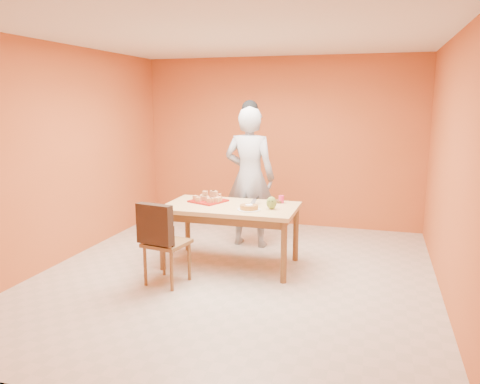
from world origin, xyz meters
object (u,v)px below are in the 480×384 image
(pastry_platter, at_px, (208,201))
(checker_tin, at_px, (279,201))
(sponge_cake, at_px, (249,207))
(dining_chair, at_px, (166,241))
(magenta_glass, at_px, (281,199))
(dining_table, at_px, (231,213))
(egg_ornament, at_px, (271,203))
(person, at_px, (250,177))
(red_dinner_plate, at_px, (213,200))

(pastry_platter, xyz_separation_m, checker_tin, (0.87, 0.19, 0.01))
(checker_tin, bearing_deg, sponge_cake, -117.20)
(dining_chair, height_order, magenta_glass, dining_chair)
(magenta_glass, height_order, checker_tin, magenta_glass)
(dining_table, xyz_separation_m, dining_chair, (-0.50, -0.77, -0.18))
(dining_table, bearing_deg, checker_tin, 30.13)
(dining_chair, relative_size, magenta_glass, 10.04)
(dining_table, relative_size, egg_ornament, 10.69)
(magenta_glass, relative_size, checker_tin, 0.87)
(dining_table, bearing_deg, dining_chair, -123.07)
(dining_chair, xyz_separation_m, checker_tin, (1.04, 1.08, 0.29))
(pastry_platter, distance_m, egg_ornament, 0.87)
(egg_ornament, bearing_deg, dining_chair, -130.16)
(dining_table, distance_m, pastry_platter, 0.37)
(dining_chair, xyz_separation_m, pastry_platter, (0.17, 0.89, 0.28))
(dining_table, bearing_deg, magenta_glass, 28.47)
(magenta_glass, bearing_deg, egg_ornament, -96.89)
(egg_ornament, bearing_deg, checker_tin, 102.86)
(person, relative_size, pastry_platter, 5.13)
(sponge_cake, bearing_deg, dining_table, 147.04)
(person, height_order, pastry_platter, person)
(egg_ornament, bearing_deg, red_dinner_plate, 176.10)
(dining_table, height_order, sponge_cake, sponge_cake)
(egg_ornament, bearing_deg, sponge_cake, -137.91)
(dining_chair, distance_m, person, 1.78)
(person, bearing_deg, dining_table, 92.90)
(red_dinner_plate, xyz_separation_m, checker_tin, (0.84, 0.09, 0.01))
(person, distance_m, checker_tin, 0.80)
(red_dinner_plate, distance_m, sponge_cake, 0.71)
(dining_table, height_order, pastry_platter, pastry_platter)
(dining_chair, relative_size, red_dinner_plate, 4.34)
(red_dinner_plate, distance_m, checker_tin, 0.84)
(dining_table, bearing_deg, sponge_cake, -32.96)
(dining_chair, xyz_separation_m, person, (0.50, 1.64, 0.48))
(red_dinner_plate, height_order, magenta_glass, magenta_glass)
(dining_table, height_order, red_dinner_plate, red_dinner_plate)
(checker_tin, bearing_deg, pastry_platter, -167.39)
(dining_chair, bearing_deg, pastry_platter, 88.92)
(person, bearing_deg, egg_ornament, 122.13)
(checker_tin, bearing_deg, person, 133.53)
(egg_ornament, bearing_deg, person, 134.10)
(red_dinner_plate, relative_size, sponge_cake, 1.03)
(pastry_platter, distance_m, sponge_cake, 0.68)
(dining_table, height_order, checker_tin, checker_tin)
(pastry_platter, relative_size, magenta_glass, 4.03)
(person, xyz_separation_m, egg_ornament, (0.52, -0.93, -0.13))
(pastry_platter, distance_m, red_dinner_plate, 0.11)
(dining_chair, relative_size, egg_ornament, 6.31)
(magenta_glass, bearing_deg, pastry_platter, -168.02)
(sponge_cake, height_order, magenta_glass, magenta_glass)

